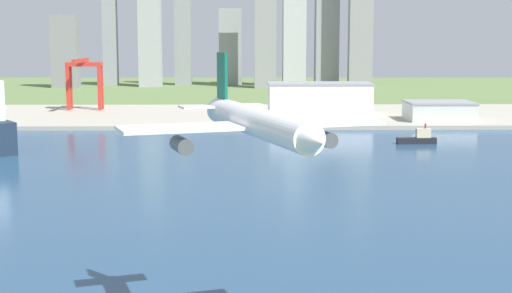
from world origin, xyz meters
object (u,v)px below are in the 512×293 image
(airplane_landing, at_px, (258,124))
(tugboat_small, at_px, (419,138))
(port_crane_red, at_px, (84,73))
(warehouse_annex, at_px, (439,111))
(warehouse_main, at_px, (319,99))

(airplane_landing, relative_size, tugboat_small, 2.39)
(port_crane_red, xyz_separation_m, warehouse_annex, (227.83, -67.58, -20.01))
(port_crane_red, bearing_deg, warehouse_main, -12.74)
(airplane_landing, xyz_separation_m, warehouse_annex, (115.21, 337.72, -30.36))
(warehouse_annex, bearing_deg, port_crane_red, 163.48)
(warehouse_main, bearing_deg, airplane_landing, -97.08)
(airplane_landing, height_order, port_crane_red, airplane_landing)
(airplane_landing, height_order, warehouse_main, airplane_landing)
(warehouse_annex, bearing_deg, tugboat_small, -110.27)
(airplane_landing, height_order, warehouse_annex, airplane_landing)
(airplane_landing, distance_m, warehouse_main, 373.17)
(tugboat_small, distance_m, warehouse_main, 124.59)
(warehouse_annex, bearing_deg, airplane_landing, -108.84)
(tugboat_small, relative_size, warehouse_main, 0.29)
(port_crane_red, relative_size, warehouse_main, 0.64)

